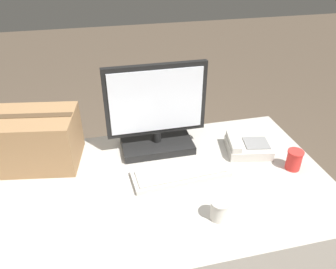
# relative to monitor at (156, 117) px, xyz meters

# --- Properties ---
(office_desk) EXTENTS (1.80, 0.90, 0.76)m
(office_desk) POSITION_rel_monitor_xyz_m (-0.18, -0.28, -0.56)
(office_desk) COLOR beige
(office_desk) RESTS_ON ground_plane
(monitor) EXTENTS (0.49, 0.22, 0.45)m
(monitor) POSITION_rel_monitor_xyz_m (0.00, 0.00, 0.00)
(monitor) COLOR black
(monitor) RESTS_ON office_desk
(keyboard) EXTENTS (0.45, 0.18, 0.03)m
(keyboard) POSITION_rel_monitor_xyz_m (0.06, -0.25, -0.17)
(keyboard) COLOR beige
(keyboard) RESTS_ON office_desk
(desk_phone) EXTENTS (0.24, 0.22, 0.08)m
(desk_phone) POSITION_rel_monitor_xyz_m (0.43, -0.14, -0.15)
(desk_phone) COLOR beige
(desk_phone) RESTS_ON office_desk
(paper_cup_left) EXTENTS (0.07, 0.07, 0.09)m
(paper_cup_left) POSITION_rel_monitor_xyz_m (0.14, -0.54, -0.14)
(paper_cup_left) COLOR white
(paper_cup_left) RESTS_ON office_desk
(paper_cup_right) EXTENTS (0.07, 0.07, 0.10)m
(paper_cup_right) POSITION_rel_monitor_xyz_m (0.59, -0.32, -0.13)
(paper_cup_right) COLOR red
(paper_cup_right) RESTS_ON office_desk
(cardboard_box) EXTENTS (0.41, 0.34, 0.25)m
(cardboard_box) POSITION_rel_monitor_xyz_m (-0.57, 0.02, -0.06)
(cardboard_box) COLOR #9E754C
(cardboard_box) RESTS_ON office_desk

